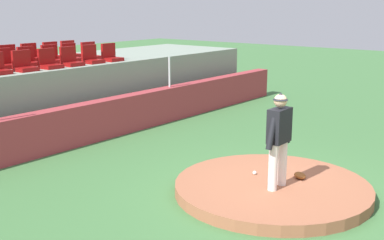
% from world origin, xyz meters
% --- Properties ---
extents(ground_plane, '(60.00, 60.00, 0.00)m').
position_xyz_m(ground_plane, '(0.00, 0.00, 0.00)').
color(ground_plane, '#3F703B').
extents(pitchers_mound, '(3.53, 3.53, 0.20)m').
position_xyz_m(pitchers_mound, '(0.00, 0.00, 0.10)').
color(pitchers_mound, '#995A3E').
rests_on(pitchers_mound, ground_plane).
extents(pitcher, '(0.75, 0.26, 1.70)m').
position_xyz_m(pitcher, '(-0.14, -0.17, 1.19)').
color(pitcher, white).
rests_on(pitcher, pitchers_mound).
extents(baseball, '(0.07, 0.07, 0.07)m').
position_xyz_m(baseball, '(0.19, 0.49, 0.24)').
color(baseball, white).
rests_on(baseball, pitchers_mound).
extents(fielding_glove, '(0.35, 0.35, 0.11)m').
position_xyz_m(fielding_glove, '(0.54, -0.28, 0.26)').
color(fielding_glove, brown).
rests_on(fielding_glove, pitchers_mound).
extents(brick_barrier, '(17.20, 0.40, 0.99)m').
position_xyz_m(brick_barrier, '(0.00, 5.32, 0.49)').
color(brick_barrier, '#A1363B').
rests_on(brick_barrier, ground_plane).
extents(fence_post_right, '(0.06, 0.06, 0.88)m').
position_xyz_m(fence_post_right, '(3.27, 5.32, 1.43)').
color(fence_post_right, silver).
rests_on(fence_post_right, brick_barrier).
extents(bleacher_platform, '(15.69, 3.44, 1.77)m').
position_xyz_m(bleacher_platform, '(0.00, 7.72, 0.89)').
color(bleacher_platform, gray).
rests_on(bleacher_platform, ground_plane).
extents(stadium_chair_2, '(0.48, 0.44, 0.50)m').
position_xyz_m(stadium_chair_2, '(-0.69, 6.55, 1.93)').
color(stadium_chair_2, maroon).
rests_on(stadium_chair_2, bleacher_platform).
extents(stadium_chair_3, '(0.48, 0.44, 0.50)m').
position_xyz_m(stadium_chair_3, '(0.00, 6.50, 1.93)').
color(stadium_chair_3, maroon).
rests_on(stadium_chair_3, bleacher_platform).
extents(stadium_chair_4, '(0.48, 0.44, 0.50)m').
position_xyz_m(stadium_chair_4, '(0.68, 6.51, 1.93)').
color(stadium_chair_4, maroon).
rests_on(stadium_chair_4, bleacher_platform).
extents(stadium_chair_5, '(0.48, 0.44, 0.50)m').
position_xyz_m(stadium_chair_5, '(1.42, 6.55, 1.93)').
color(stadium_chair_5, maroon).
rests_on(stadium_chair_5, bleacher_platform).
extents(stadium_chair_6, '(0.48, 0.44, 0.50)m').
position_xyz_m(stadium_chair_6, '(2.11, 6.53, 1.93)').
color(stadium_chair_6, maroon).
rests_on(stadium_chair_6, bleacher_platform).
extents(stadium_chair_9, '(0.48, 0.44, 0.50)m').
position_xyz_m(stadium_chair_9, '(-0.69, 7.41, 1.93)').
color(stadium_chair_9, maroon).
rests_on(stadium_chair_9, bleacher_platform).
extents(stadium_chair_10, '(0.48, 0.44, 0.50)m').
position_xyz_m(stadium_chair_10, '(-0.01, 7.41, 1.93)').
color(stadium_chair_10, maroon).
rests_on(stadium_chair_10, bleacher_platform).
extents(stadium_chair_11, '(0.48, 0.44, 0.50)m').
position_xyz_m(stadium_chair_11, '(0.73, 7.41, 1.93)').
color(stadium_chair_11, maroon).
rests_on(stadium_chair_11, bleacher_platform).
extents(stadium_chair_12, '(0.48, 0.44, 0.50)m').
position_xyz_m(stadium_chair_12, '(1.39, 7.42, 1.93)').
color(stadium_chair_12, maroon).
rests_on(stadium_chair_12, bleacher_platform).
extents(stadium_chair_13, '(0.48, 0.44, 0.50)m').
position_xyz_m(stadium_chair_13, '(2.09, 7.40, 1.93)').
color(stadium_chair_13, maroon).
rests_on(stadium_chair_13, bleacher_platform).
extents(stadium_chair_17, '(0.48, 0.44, 0.50)m').
position_xyz_m(stadium_chair_17, '(0.02, 8.33, 1.93)').
color(stadium_chair_17, maroon).
rests_on(stadium_chair_17, bleacher_platform).
extents(stadium_chair_18, '(0.48, 0.44, 0.50)m').
position_xyz_m(stadium_chair_18, '(0.69, 8.33, 1.93)').
color(stadium_chair_18, maroon).
rests_on(stadium_chair_18, bleacher_platform).
extents(stadium_chair_19, '(0.48, 0.44, 0.50)m').
position_xyz_m(stadium_chair_19, '(1.41, 8.31, 1.93)').
color(stadium_chair_19, maroon).
rests_on(stadium_chair_19, bleacher_platform).
extents(stadium_chair_20, '(0.48, 0.44, 0.50)m').
position_xyz_m(stadium_chair_20, '(2.08, 8.35, 1.93)').
color(stadium_chair_20, maroon).
rests_on(stadium_chair_20, bleacher_platform).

